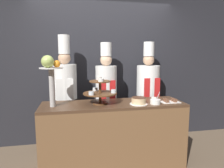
{
  "coord_description": "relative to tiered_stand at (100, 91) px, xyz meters",
  "views": [
    {
      "loc": [
        -0.54,
        -2.32,
        1.56
      ],
      "look_at": [
        0.0,
        0.39,
        1.17
      ],
      "focal_mm": 32.0,
      "sensor_mm": 36.0,
      "label": 1
    }
  ],
  "objects": [
    {
      "name": "cake_round",
      "position": [
        0.5,
        -0.13,
        -0.13
      ],
      "size": [
        0.24,
        0.24,
        0.09
      ],
      "color": "white",
      "rests_on": "buffet_counter"
    },
    {
      "name": "buffet_counter",
      "position": [
        0.18,
        0.0,
        -0.63
      ],
      "size": [
        1.95,
        0.58,
        0.92
      ],
      "color": "brown",
      "rests_on": "ground_plane"
    },
    {
      "name": "cup_white",
      "position": [
        0.78,
        0.01,
        -0.15
      ],
      "size": [
        0.07,
        0.07,
        0.05
      ],
      "color": "white",
      "rests_on": "buffet_counter"
    },
    {
      "name": "wall_back",
      "position": [
        0.18,
        0.98,
        0.31
      ],
      "size": [
        10.0,
        0.06,
        2.8
      ],
      "color": "#232328",
      "rests_on": "ground_plane"
    },
    {
      "name": "tiered_stand",
      "position": [
        0.0,
        0.0,
        0.0
      ],
      "size": [
        0.46,
        0.46,
        0.35
      ],
      "color": "brown",
      "rests_on": "buffet_counter"
    },
    {
      "name": "serving_bowl_near",
      "position": [
        0.72,
        -0.16,
        -0.14
      ],
      "size": [
        0.14,
        0.14,
        0.16
      ],
      "color": "white",
      "rests_on": "buffet_counter"
    },
    {
      "name": "chef_left",
      "position": [
        -0.48,
        0.6,
        -0.08
      ],
      "size": [
        0.36,
        0.36,
        1.88
      ],
      "color": "#38332D",
      "rests_on": "ground_plane"
    },
    {
      "name": "chef_center_left",
      "position": [
        0.18,
        0.6,
        -0.12
      ],
      "size": [
        0.35,
        0.35,
        1.77
      ],
      "color": "#38332D",
      "rests_on": "ground_plane"
    },
    {
      "name": "chef_center_right",
      "position": [
        0.91,
        0.6,
        -0.12
      ],
      "size": [
        0.39,
        0.39,
        1.79
      ],
      "color": "#38332D",
      "rests_on": "ground_plane"
    },
    {
      "name": "fruit_pedestal",
      "position": [
        -0.62,
        -0.05,
        0.29
      ],
      "size": [
        0.29,
        0.29,
        0.65
      ],
      "color": "#B2ADA8",
      "rests_on": "buffet_counter"
    },
    {
      "name": "cake_square_tray",
      "position": [
        0.97,
        -0.1,
        -0.16
      ],
      "size": [
        0.26,
        0.17,
        0.05
      ],
      "color": "white",
      "rests_on": "buffet_counter"
    }
  ]
}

